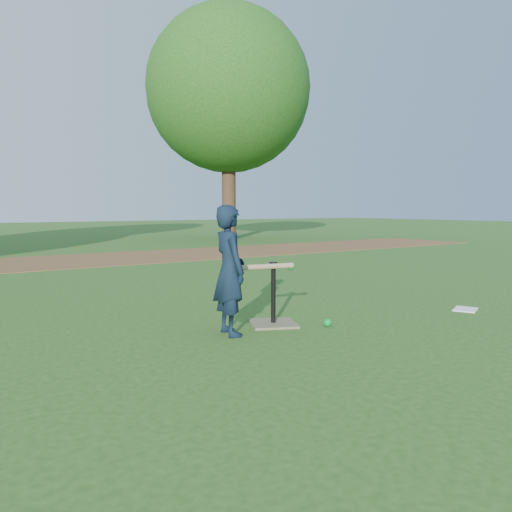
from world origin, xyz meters
TOP-DOWN VIEW (x-y plane):
  - ground at (0.00, 0.00)m, footprint 80.00×80.00m
  - dirt_strip at (0.00, 7.50)m, footprint 24.00×3.00m
  - child at (-0.60, 0.23)m, footprint 0.34×0.46m
  - wiffle_ball_ground at (0.33, -0.05)m, footprint 0.08×0.08m
  - clipboard at (2.15, -0.32)m, footprint 0.37×0.33m
  - batting_tee at (-0.05, 0.31)m, footprint 0.57×0.57m
  - swing_action at (-0.14, 0.28)m, footprint 0.66×0.17m
  - tree_right at (6.50, 12.00)m, footprint 5.80×5.80m

SIDE VIEW (x-z plane):
  - ground at x=0.00m, z-range 0.00..0.00m
  - dirt_strip at x=0.00m, z-range 0.00..0.01m
  - clipboard at x=2.15m, z-range 0.00..0.01m
  - wiffle_ball_ground at x=0.33m, z-range 0.00..0.08m
  - batting_tee at x=-0.05m, z-range -0.20..0.42m
  - swing_action at x=-0.14m, z-range 0.54..0.62m
  - child at x=-0.60m, z-range 0.00..1.16m
  - tree_right at x=6.50m, z-range 1.19..9.39m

